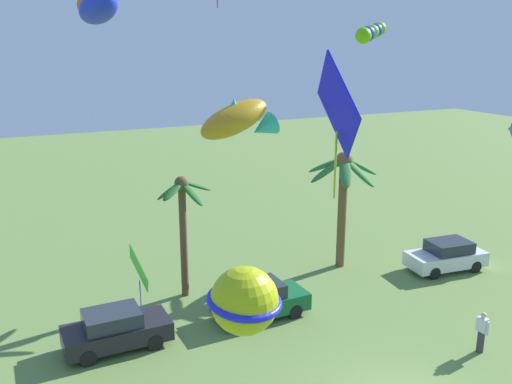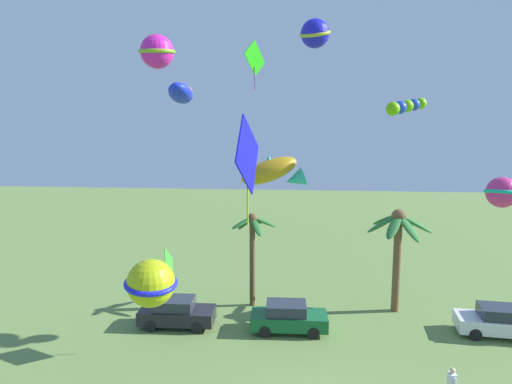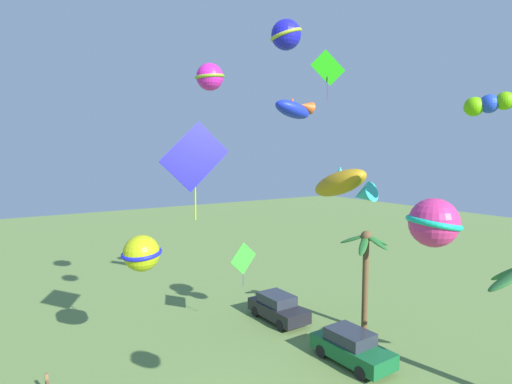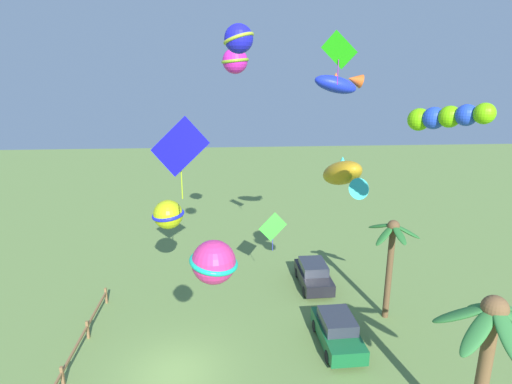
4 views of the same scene
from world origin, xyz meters
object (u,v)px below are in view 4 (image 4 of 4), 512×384
palm_tree_0 (490,338)px  kite_fish_7 (338,84)px  kite_diamond_5 (339,51)px  kite_tube_8 (445,117)px  parked_car_0 (337,331)px  kite_ball_0 (168,214)px  kite_ball_4 (214,262)px  kite_ball_2 (235,61)px  kite_fish_3 (344,175)px  kite_diamond_6 (180,148)px  parked_car_2 (313,274)px  kite_ball_1 (239,39)px  palm_tree_1 (392,248)px  kite_diamond_9 (273,227)px

palm_tree_0 → kite_fish_7: 14.13m
palm_tree_0 → kite_diamond_5: 12.47m
kite_tube_8 → parked_car_0: bearing=-169.7°
kite_fish_7 → kite_tube_8: bearing=0.5°
kite_tube_8 → kite_ball_0: bearing=-136.7°
palm_tree_0 → kite_ball_4: 9.60m
kite_ball_2 → kite_fish_7: 5.68m
kite_fish_3 → kite_fish_7: kite_fish_7 is taller
kite_ball_2 → kite_diamond_6: bearing=-34.3°
parked_car_2 → kite_ball_0: 9.73m
kite_ball_1 → kite_diamond_6: bearing=-131.0°
parked_car_0 → parked_car_2: 5.88m
palm_tree_1 → kite_diamond_9: size_ratio=2.40×
kite_ball_1 → kite_fish_3: kite_ball_1 is taller
palm_tree_0 → kite_fish_7: bearing=-169.0°
palm_tree_1 → kite_fish_7: kite_fish_7 is taller
kite_diamond_6 → kite_fish_7: (-4.31, 8.12, 2.66)m
palm_tree_0 → parked_car_2: palm_tree_0 is taller
parked_car_2 → kite_ball_1: 15.51m
palm_tree_0 → kite_diamond_9: bearing=-153.5°
kite_ball_4 → kite_tube_8: kite_tube_8 is taller
kite_ball_1 → kite_diamond_9: size_ratio=0.64×
palm_tree_1 → parked_car_0: bearing=-56.3°
kite_fish_7 → kite_tube_8: (11.18, 0.09, -0.74)m
palm_tree_1 → kite_ball_2: kite_ball_2 is taller
kite_ball_1 → kite_fish_7: 8.75m
palm_tree_1 → kite_diamond_6: 11.83m
kite_ball_0 → kite_fish_3: 9.56m
kite_ball_4 → kite_diamond_6: size_ratio=0.44×
kite_ball_2 → kite_diamond_6: (3.77, -2.57, -3.79)m
kite_diamond_6 → palm_tree_0: bearing=54.9°
kite_tube_8 → kite_ball_2: bearing=-152.1°
kite_ball_4 → kite_diamond_6: (-8.88, -1.66, 1.36)m
kite_ball_0 → kite_fish_3: (3.47, 8.44, 2.85)m
palm_tree_0 → kite_diamond_9: 12.81m
parked_car_2 → kite_ball_0: bearing=-79.5°
kite_tube_8 → kite_ball_1: bearing=-129.4°
parked_car_0 → kite_tube_8: (5.60, 1.02, 10.68)m
parked_car_2 → kite_ball_2: (0.84, -4.69, 12.55)m
kite_ball_0 → kite_diamond_6: kite_diamond_6 is taller
kite_ball_0 → kite_tube_8: bearing=43.3°
parked_car_2 → kite_tube_8: size_ratio=1.81×
palm_tree_1 → kite_ball_0: 11.87m
palm_tree_0 → kite_diamond_9: (-11.46, -5.72, -0.33)m
kite_ball_1 → kite_diamond_9: 11.86m
kite_diamond_6 → kite_diamond_9: 8.27m
kite_ball_0 → kite_ball_4: size_ratio=1.48×
parked_car_0 → kite_diamond_9: bearing=-155.0°
kite_diamond_9 → kite_ball_0: bearing=-79.0°
palm_tree_1 → kite_diamond_5: kite_diamond_5 is taller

